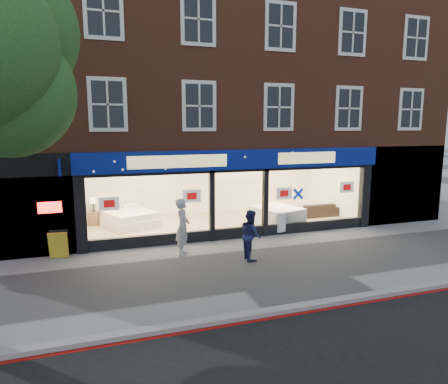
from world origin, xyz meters
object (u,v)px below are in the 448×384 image
a_board (59,245)px  sofa (316,210)px  pedestrian_blue (251,235)px  display_bed (128,217)px  mattress_stack (277,216)px  pedestrian_grey (183,227)px

a_board → sofa: bearing=18.5°
a_board → pedestrian_blue: bearing=-12.9°
display_bed → pedestrian_blue: size_ratio=1.75×
sofa → a_board: a_board is taller
mattress_stack → pedestrian_blue: pedestrian_blue is taller
sofa → pedestrian_grey: (-6.87, -3.19, 0.53)m
mattress_stack → pedestrian_grey: 4.97m
sofa → a_board: (-10.67, -2.29, 0.05)m
mattress_stack → display_bed: bearing=162.1°
sofa → pedestrian_blue: bearing=41.1°
mattress_stack → a_board: 8.32m
sofa → a_board: bearing=12.4°
pedestrian_blue → display_bed: bearing=35.9°
a_board → pedestrian_grey: 3.93m
mattress_stack → a_board: (-8.22, -1.32, -0.03)m
mattress_stack → a_board: bearing=-170.9°
display_bed → a_board: (-2.42, -3.19, -0.01)m
display_bed → sofa: display_bed is taller
pedestrian_grey → a_board: bearing=99.0°
pedestrian_blue → mattress_stack: bearing=-33.7°
pedestrian_grey → mattress_stack: bearing=-40.9°
mattress_stack → pedestrian_grey: pedestrian_grey is taller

